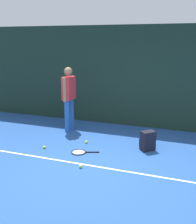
# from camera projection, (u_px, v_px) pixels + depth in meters

# --- Properties ---
(ground_plane) EXTENTS (12.00, 12.00, 0.00)m
(ground_plane) POSITION_uv_depth(u_px,v_px,m) (91.00, 167.00, 5.57)
(ground_plane) COLOR #234C93
(back_fence) EXTENTS (10.00, 0.10, 2.78)m
(back_fence) POSITION_uv_depth(u_px,v_px,m) (132.00, 77.00, 7.94)
(back_fence) COLOR #192D23
(back_fence) RESTS_ON ground
(court_line) EXTENTS (9.00, 0.05, 0.00)m
(court_line) POSITION_uv_depth(u_px,v_px,m) (91.00, 166.00, 5.61)
(court_line) COLOR white
(court_line) RESTS_ON ground
(tennis_player) EXTENTS (0.23, 0.53, 1.70)m
(tennis_player) POSITION_uv_depth(u_px,v_px,m) (69.00, 95.00, 7.60)
(tennis_player) COLOR #2659A5
(tennis_player) RESTS_ON ground
(tennis_racket) EXTENTS (0.63, 0.42, 0.03)m
(tennis_racket) POSITION_uv_depth(u_px,v_px,m) (80.00, 152.00, 6.25)
(tennis_racket) COLOR black
(tennis_racket) RESTS_ON ground
(backpack) EXTENTS (0.38, 0.38, 0.44)m
(backpack) POSITION_uv_depth(u_px,v_px,m) (147.00, 141.00, 6.36)
(backpack) COLOR black
(backpack) RESTS_ON ground
(tennis_ball_near_player) EXTENTS (0.07, 0.07, 0.07)m
(tennis_ball_near_player) POSITION_uv_depth(u_px,v_px,m) (81.00, 166.00, 5.50)
(tennis_ball_near_player) COLOR #CCE033
(tennis_ball_near_player) RESTS_ON ground
(tennis_ball_mid_court) EXTENTS (0.07, 0.07, 0.07)m
(tennis_ball_mid_court) POSITION_uv_depth(u_px,v_px,m) (86.00, 142.00, 6.81)
(tennis_ball_mid_court) COLOR #CCE033
(tennis_ball_mid_court) RESTS_ON ground
(tennis_ball_far_left) EXTENTS (0.07, 0.07, 0.07)m
(tennis_ball_far_left) POSITION_uv_depth(u_px,v_px,m) (44.00, 147.00, 6.48)
(tennis_ball_far_left) COLOR #CCE033
(tennis_ball_far_left) RESTS_ON ground
(water_bottle) EXTENTS (0.07, 0.07, 0.21)m
(water_bottle) POSITION_uv_depth(u_px,v_px,m) (151.00, 141.00, 6.66)
(water_bottle) COLOR #D84C26
(water_bottle) RESTS_ON ground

